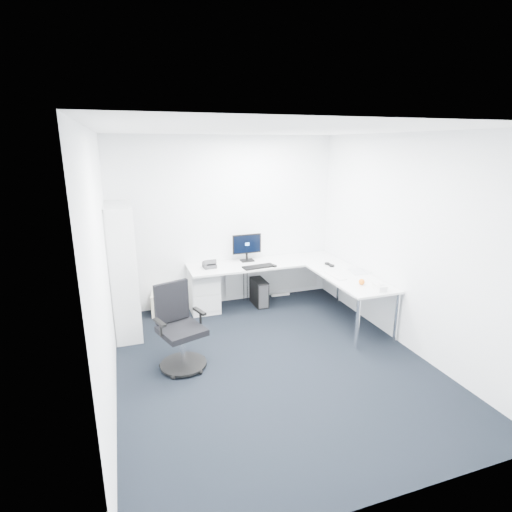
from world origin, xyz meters
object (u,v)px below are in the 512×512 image
object	(u,v)px
laptop	(359,265)
bookshelf	(123,270)
l_desk	(273,290)
monitor	(247,247)
task_chair	(182,329)

from	to	relation	value
laptop	bookshelf	bearing A→B (deg)	-179.48
l_desk	bookshelf	size ratio (longest dim) A/B	1.37
bookshelf	monitor	world-z (taller)	bookshelf
monitor	laptop	distance (m)	1.77
l_desk	bookshelf	xyz separation A→B (m)	(-2.17, 0.05, 0.54)
monitor	laptop	bearing A→B (deg)	-39.47
task_chair	laptop	distance (m)	2.79
task_chair	monitor	size ratio (longest dim) A/B	2.13
l_desk	bookshelf	bearing A→B (deg)	178.68
bookshelf	laptop	xyz separation A→B (m)	(3.30, -0.64, -0.07)
l_desk	task_chair	world-z (taller)	task_chair
task_chair	l_desk	bearing A→B (deg)	17.54
bookshelf	laptop	bearing A→B (deg)	-10.93
bookshelf	monitor	xyz separation A→B (m)	(1.92, 0.46, 0.05)
l_desk	monitor	distance (m)	0.82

